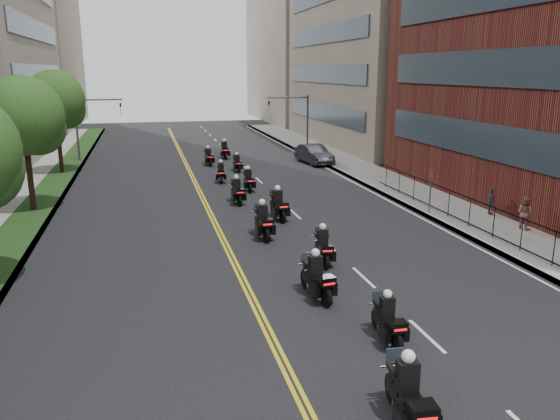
# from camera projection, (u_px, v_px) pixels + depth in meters

# --- Properties ---
(sidewalk_right) EXTENTS (4.00, 90.00, 0.15)m
(sidewalk_right) POSITION_uv_depth(u_px,v_px,m) (399.00, 187.00, 37.51)
(sidewalk_right) COLOR gray
(sidewalk_right) RESTS_ON ground
(sidewalk_left) EXTENTS (4.00, 90.00, 0.15)m
(sidewalk_left) POSITION_uv_depth(u_px,v_px,m) (22.00, 208.00, 31.90)
(sidewalk_left) COLOR gray
(sidewalk_left) RESTS_ON ground
(grass_strip) EXTENTS (2.00, 90.00, 0.04)m
(grass_strip) POSITION_uv_depth(u_px,v_px,m) (37.00, 205.00, 32.07)
(grass_strip) COLOR #163714
(grass_strip) RESTS_ON sidewalk_left
(building_right_tan) EXTENTS (15.11, 28.00, 30.00)m
(building_right_tan) POSITION_uv_depth(u_px,v_px,m) (392.00, 1.00, 57.64)
(building_right_tan) COLOR gray
(building_right_tan) RESTS_ON ground
(building_right_far) EXTENTS (15.00, 28.00, 26.00)m
(building_right_far) POSITION_uv_depth(u_px,v_px,m) (309.00, 37.00, 86.34)
(building_right_far) COLOR gray
(building_right_far) RESTS_ON ground
(building_left_far) EXTENTS (16.00, 28.00, 26.00)m
(building_left_far) POSITION_uv_depth(u_px,v_px,m) (11.00, 33.00, 76.17)
(building_left_far) COLOR gray
(building_left_far) RESTS_ON ground
(iron_fence) EXTENTS (0.05, 28.00, 1.50)m
(iron_fence) POSITION_uv_depth(u_px,v_px,m) (507.00, 228.00, 24.85)
(iron_fence) COLOR black
(iron_fence) RESTS_ON sidewalk_right
(street_trees) EXTENTS (4.40, 38.40, 7.98)m
(street_trees) POSITION_uv_depth(u_px,v_px,m) (4.00, 132.00, 24.86)
(street_trees) COLOR #311B15
(street_trees) RESTS_ON ground
(traffic_signal_right) EXTENTS (4.09, 0.20, 5.60)m
(traffic_signal_right) POSITION_uv_depth(u_px,v_px,m) (298.00, 115.00, 52.01)
(traffic_signal_right) COLOR #3F3F44
(traffic_signal_right) RESTS_ON ground
(traffic_signal_left) EXTENTS (4.09, 0.20, 5.60)m
(traffic_signal_left) POSITION_uv_depth(u_px,v_px,m) (88.00, 120.00, 47.56)
(traffic_signal_left) COLOR #3F3F44
(traffic_signal_left) RESTS_ON ground
(motorcycle_0) EXTENTS (0.71, 2.53, 1.86)m
(motorcycle_0) POSITION_uv_depth(u_px,v_px,m) (408.00, 399.00, 12.22)
(motorcycle_0) COLOR black
(motorcycle_0) RESTS_ON ground
(motorcycle_1) EXTENTS (0.51, 2.17, 1.60)m
(motorcycle_1) POSITION_uv_depth(u_px,v_px,m) (388.00, 322.00, 16.20)
(motorcycle_1) COLOR black
(motorcycle_1) RESTS_ON ground
(motorcycle_2) EXTENTS (0.72, 2.44, 1.80)m
(motorcycle_2) POSITION_uv_depth(u_px,v_px,m) (317.00, 279.00, 19.30)
(motorcycle_2) COLOR black
(motorcycle_2) RESTS_ON ground
(motorcycle_3) EXTENTS (0.68, 2.31, 1.71)m
(motorcycle_3) POSITION_uv_depth(u_px,v_px,m) (323.00, 248.00, 22.80)
(motorcycle_3) COLOR black
(motorcycle_3) RESTS_ON ground
(motorcycle_4) EXTENTS (0.58, 2.55, 1.88)m
(motorcycle_4) POSITION_uv_depth(u_px,v_px,m) (263.00, 223.00, 26.32)
(motorcycle_4) COLOR black
(motorcycle_4) RESTS_ON ground
(motorcycle_5) EXTENTS (0.61, 2.52, 1.86)m
(motorcycle_5) POSITION_uv_depth(u_px,v_px,m) (278.00, 206.00, 29.59)
(motorcycle_5) COLOR black
(motorcycle_5) RESTS_ON ground
(motorcycle_6) EXTENTS (0.57, 2.38, 1.75)m
(motorcycle_6) POSITION_uv_depth(u_px,v_px,m) (237.00, 192.00, 33.13)
(motorcycle_6) COLOR black
(motorcycle_6) RESTS_ON ground
(motorcycle_7) EXTENTS (0.53, 2.28, 1.68)m
(motorcycle_7) POSITION_uv_depth(u_px,v_px,m) (248.00, 181.00, 36.66)
(motorcycle_7) COLOR black
(motorcycle_7) RESTS_ON ground
(motorcycle_8) EXTENTS (0.67, 2.21, 1.63)m
(motorcycle_8) POSITION_uv_depth(u_px,v_px,m) (221.00, 173.00, 39.50)
(motorcycle_8) COLOR black
(motorcycle_8) RESTS_ON ground
(motorcycle_9) EXTENTS (0.49, 2.09, 1.55)m
(motorcycle_9) POSITION_uv_depth(u_px,v_px,m) (237.00, 164.00, 43.66)
(motorcycle_9) COLOR black
(motorcycle_9) RESTS_ON ground
(motorcycle_10) EXTENTS (0.60, 2.26, 1.66)m
(motorcycle_10) POSITION_uv_depth(u_px,v_px,m) (209.00, 158.00, 46.53)
(motorcycle_10) COLOR black
(motorcycle_10) RESTS_ON ground
(motorcycle_11) EXTENTS (0.57, 2.45, 1.81)m
(motorcycle_11) POSITION_uv_depth(u_px,v_px,m) (225.00, 151.00, 50.10)
(motorcycle_11) COLOR black
(motorcycle_11) RESTS_ON ground
(parked_sedan) EXTENTS (2.35, 5.16, 1.64)m
(parked_sedan) POSITION_uv_depth(u_px,v_px,m) (314.00, 154.00, 47.35)
(parked_sedan) COLOR black
(parked_sedan) RESTS_ON ground
(pedestrian_b) EXTENTS (0.84, 0.95, 1.65)m
(pedestrian_b) POSITION_uv_depth(u_px,v_px,m) (525.00, 213.00, 27.21)
(pedestrian_b) COLOR #8D524D
(pedestrian_b) RESTS_ON sidewalk_right
(pedestrian_c) EXTENTS (0.66, 0.95, 1.49)m
(pedestrian_c) POSITION_uv_depth(u_px,v_px,m) (491.00, 201.00, 30.00)
(pedestrian_c) COLOR #42434A
(pedestrian_c) RESTS_ON sidewalk_right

